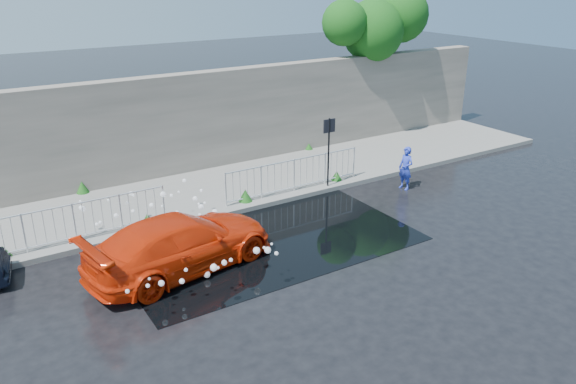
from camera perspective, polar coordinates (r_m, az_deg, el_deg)
name	(u,v)px	position (r m, az deg, el deg)	size (l,w,h in m)	color
ground	(267,258)	(14.72, -2.18, -6.73)	(90.00, 90.00, 0.00)	black
pavement	(191,195)	(18.79, -9.86, -0.28)	(30.00, 4.00, 0.15)	slate
curb	(217,216)	(17.09, -7.24, -2.39)	(30.00, 0.25, 0.16)	slate
retaining_wall	(162,126)	(20.19, -12.65, 6.52)	(30.00, 0.60, 3.50)	#5F5850
puddle	(264,239)	(15.71, -2.43, -4.78)	(8.00, 5.00, 0.01)	black
sign_post	(329,141)	(18.61, 4.17, 5.16)	(0.45, 0.06, 2.50)	black
tree	(378,25)	(24.81, 9.14, 16.45)	(5.12, 2.60, 6.39)	#332114
railing_left	(74,221)	(16.07, -20.90, -2.79)	(5.05, 0.05, 1.10)	silver
railing_right	(294,174)	(18.47, 0.62, 1.85)	(5.05, 0.05, 1.10)	silver
weeds	(188,194)	(18.17, -10.11, -0.23)	(12.17, 3.93, 0.39)	#124515
water_spray	(178,227)	(14.99, -11.09, -3.55)	(3.63, 5.43, 1.09)	white
red_car	(181,243)	(14.17, -10.82, -5.13)	(1.97, 4.85, 1.41)	red
person	(406,168)	(19.40, 11.87, 2.38)	(0.54, 0.35, 1.48)	#273AC3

